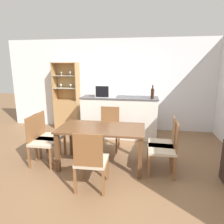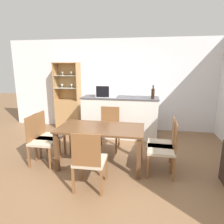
# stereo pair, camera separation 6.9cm
# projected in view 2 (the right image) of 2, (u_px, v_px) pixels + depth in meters

# --- Properties ---
(ground_plane) EXTENTS (18.00, 18.00, 0.00)m
(ground_plane) POSITION_uv_depth(u_px,v_px,m) (103.00, 173.00, 3.46)
(ground_plane) COLOR brown
(wall_back) EXTENTS (6.80, 0.06, 2.55)m
(wall_back) POSITION_uv_depth(u_px,v_px,m) (123.00, 85.00, 5.69)
(wall_back) COLOR silver
(wall_back) RESTS_ON ground_plane
(kitchen_counter) EXTENTS (1.93, 0.61, 1.04)m
(kitchen_counter) POSITION_uv_depth(u_px,v_px,m) (120.00, 117.00, 5.17)
(kitchen_counter) COLOR silver
(kitchen_counter) RESTS_ON ground_plane
(display_cabinet) EXTENTS (0.71, 0.38, 1.91)m
(display_cabinet) POSITION_uv_depth(u_px,v_px,m) (69.00, 109.00, 5.92)
(display_cabinet) COLOR tan
(display_cabinet) RESTS_ON ground_plane
(dining_table) EXTENTS (1.54, 0.82, 0.73)m
(dining_table) POSITION_uv_depth(u_px,v_px,m) (101.00, 133.00, 3.62)
(dining_table) COLOR brown
(dining_table) RESTS_ON ground_plane
(dining_chair_head_far) EXTENTS (0.45, 0.45, 0.93)m
(dining_chair_head_far) POSITION_uv_depth(u_px,v_px,m) (109.00, 129.00, 4.39)
(dining_chair_head_far) COLOR #C1B299
(dining_chair_head_far) RESTS_ON ground_plane
(dining_chair_side_right_far) EXTENTS (0.47, 0.47, 0.93)m
(dining_chair_side_right_far) POSITION_uv_depth(u_px,v_px,m) (163.00, 143.00, 3.58)
(dining_chair_side_right_far) COLOR #C1B299
(dining_chair_side_right_far) RESTS_ON ground_plane
(dining_chair_head_near) EXTENTS (0.47, 0.47, 0.93)m
(dining_chair_head_near) POSITION_uv_depth(u_px,v_px,m) (89.00, 160.00, 2.93)
(dining_chair_head_near) COLOR #C1B299
(dining_chair_head_near) RESTS_ON ground_plane
(dining_chair_side_right_near) EXTENTS (0.46, 0.46, 0.93)m
(dining_chair_side_right_near) POSITION_uv_depth(u_px,v_px,m) (164.00, 149.00, 3.35)
(dining_chair_side_right_near) COLOR #C1B299
(dining_chair_side_right_near) RESTS_ON ground_plane
(dining_chair_side_left_far) EXTENTS (0.46, 0.46, 0.93)m
(dining_chair_side_left_far) POSITION_uv_depth(u_px,v_px,m) (48.00, 136.00, 3.97)
(dining_chair_side_left_far) COLOR #C1B299
(dining_chair_side_left_far) RESTS_ON ground_plane
(dining_chair_side_left_near) EXTENTS (0.46, 0.46, 0.93)m
(dining_chair_side_left_near) POSITION_uv_depth(u_px,v_px,m) (41.00, 140.00, 3.73)
(dining_chair_side_left_near) COLOR #C1B299
(dining_chair_side_left_near) RESTS_ON ground_plane
(microwave) EXTENTS (0.50, 0.37, 0.31)m
(microwave) POSITION_uv_depth(u_px,v_px,m) (107.00, 91.00, 5.04)
(microwave) COLOR silver
(microwave) RESTS_ON kitchen_counter
(wine_bottle) EXTENTS (0.08, 0.08, 0.33)m
(wine_bottle) POSITION_uv_depth(u_px,v_px,m) (153.00, 93.00, 4.74)
(wine_bottle) COLOR black
(wine_bottle) RESTS_ON kitchen_counter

